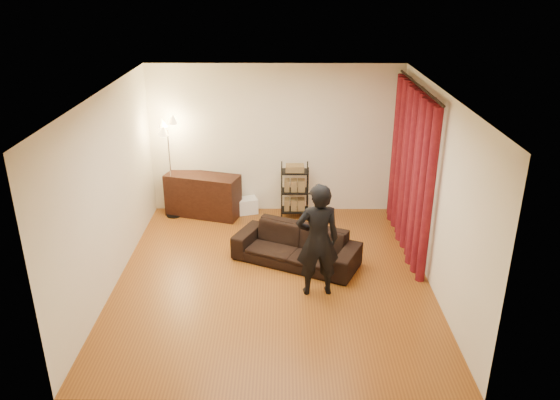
{
  "coord_description": "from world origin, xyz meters",
  "views": [
    {
      "loc": [
        0.15,
        -6.93,
        4.13
      ],
      "look_at": [
        0.1,
        0.3,
        1.1
      ],
      "focal_mm": 35.0,
      "sensor_mm": 36.0,
      "label": 1
    }
  ],
  "objects_px": {
    "person": "(318,240)",
    "wire_shelf": "(295,191)",
    "sofa": "(296,246)",
    "storage_boxes": "(247,206)",
    "floor_lamp": "(170,169)",
    "media_cabinet": "(203,195)"
  },
  "relations": [
    {
      "from": "sofa",
      "to": "wire_shelf",
      "type": "relative_size",
      "value": 1.86
    },
    {
      "from": "wire_shelf",
      "to": "floor_lamp",
      "type": "relative_size",
      "value": 0.56
    },
    {
      "from": "sofa",
      "to": "wire_shelf",
      "type": "distance_m",
      "value": 1.7
    },
    {
      "from": "media_cabinet",
      "to": "storage_boxes",
      "type": "bearing_deg",
      "value": 22.79
    },
    {
      "from": "storage_boxes",
      "to": "sofa",
      "type": "bearing_deg",
      "value": -65.12
    },
    {
      "from": "sofa",
      "to": "storage_boxes",
      "type": "relative_size",
      "value": 5.4
    },
    {
      "from": "floor_lamp",
      "to": "person",
      "type": "bearing_deg",
      "value": -46.16
    },
    {
      "from": "person",
      "to": "floor_lamp",
      "type": "height_order",
      "value": "floor_lamp"
    },
    {
      "from": "storage_boxes",
      "to": "wire_shelf",
      "type": "height_order",
      "value": "wire_shelf"
    },
    {
      "from": "sofa",
      "to": "person",
      "type": "xyz_separation_m",
      "value": [
        0.27,
        -0.85,
        0.53
      ]
    },
    {
      "from": "wire_shelf",
      "to": "floor_lamp",
      "type": "distance_m",
      "value": 2.24
    },
    {
      "from": "sofa",
      "to": "storage_boxes",
      "type": "bearing_deg",
      "value": 139.84
    },
    {
      "from": "media_cabinet",
      "to": "floor_lamp",
      "type": "xyz_separation_m",
      "value": [
        -0.54,
        -0.06,
        0.52
      ]
    },
    {
      "from": "person",
      "to": "storage_boxes",
      "type": "distance_m",
      "value": 3.01
    },
    {
      "from": "wire_shelf",
      "to": "floor_lamp",
      "type": "xyz_separation_m",
      "value": [
        -2.21,
        0.04,
        0.4
      ]
    },
    {
      "from": "sofa",
      "to": "person",
      "type": "relative_size",
      "value": 1.17
    },
    {
      "from": "person",
      "to": "wire_shelf",
      "type": "relative_size",
      "value": 1.59
    },
    {
      "from": "sofa",
      "to": "floor_lamp",
      "type": "bearing_deg",
      "value": 166.91
    },
    {
      "from": "storage_boxes",
      "to": "wire_shelf",
      "type": "relative_size",
      "value": 0.34
    },
    {
      "from": "sofa",
      "to": "storage_boxes",
      "type": "height_order",
      "value": "sofa"
    },
    {
      "from": "person",
      "to": "media_cabinet",
      "type": "distance_m",
      "value": 3.28
    },
    {
      "from": "media_cabinet",
      "to": "storage_boxes",
      "type": "distance_m",
      "value": 0.83
    }
  ]
}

